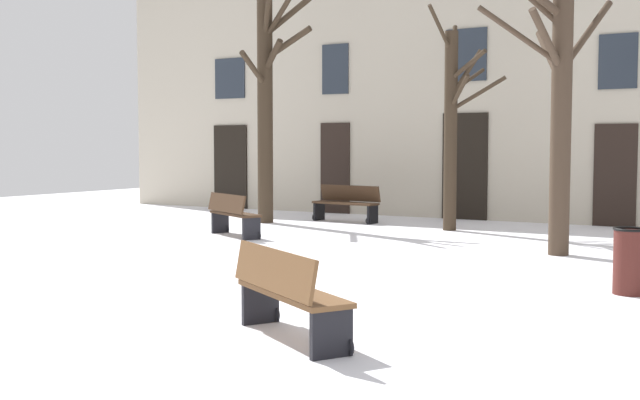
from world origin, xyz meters
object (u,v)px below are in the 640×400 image
at_px(bench_far_corner, 233,214).
at_px(litter_bin, 630,261).
at_px(tree_center, 452,121).
at_px(tree_left_of_center, 559,92).
at_px(tree_near_facade, 267,98).
at_px(bench_back_to_back_right, 347,203).
at_px(bench_facing_shops, 287,293).

bearing_deg(bench_far_corner, litter_bin, -169.81).
xyz_separation_m(tree_center, litter_bin, (4.64, -6.09, -2.01)).
xyz_separation_m(tree_left_of_center, bench_far_corner, (-6.48, -0.58, -2.34)).
bearing_deg(tree_near_facade, bench_far_corner, -70.43).
xyz_separation_m(tree_near_facade, tree_center, (4.52, 0.61, -0.60)).
bearing_deg(litter_bin, tree_left_of_center, 117.36).
bearing_deg(tree_near_facade, litter_bin, -30.87).
distance_m(tree_near_facade, tree_center, 4.60).
bearing_deg(bench_back_to_back_right, litter_bin, -34.29).
bearing_deg(bench_far_corner, bench_back_to_back_right, -69.76).
xyz_separation_m(tree_center, bench_facing_shops, (2.11, -10.26, -1.97)).
distance_m(litter_bin, bench_back_to_back_right, 10.11).
bearing_deg(bench_back_to_back_right, tree_center, -4.20).
xyz_separation_m(tree_left_of_center, bench_back_to_back_right, (-5.91, 3.42, -2.33)).
bearing_deg(litter_bin, tree_center, 127.30).
distance_m(tree_near_facade, tree_left_of_center, 7.80).
xyz_separation_m(tree_center, tree_left_of_center, (2.95, -2.83, 0.37)).
bearing_deg(tree_near_facade, bench_back_to_back_right, 37.50).
distance_m(tree_left_of_center, bench_back_to_back_right, 7.21).
height_order(tree_center, bench_back_to_back_right, tree_center).
distance_m(tree_near_facade, bench_facing_shops, 11.98).
xyz_separation_m(tree_near_facade, bench_back_to_back_right, (1.56, 1.20, -2.56)).
height_order(bench_far_corner, bench_back_to_back_right, bench_back_to_back_right).
height_order(tree_left_of_center, bench_facing_shops, tree_left_of_center).
distance_m(tree_left_of_center, bench_far_corner, 6.91).
xyz_separation_m(tree_left_of_center, litter_bin, (1.69, -3.26, -2.38)).
distance_m(tree_left_of_center, bench_facing_shops, 7.83).
distance_m(tree_center, tree_left_of_center, 4.11).
distance_m(tree_left_of_center, litter_bin, 4.37).
distance_m(litter_bin, bench_far_corner, 8.60).
distance_m(tree_near_facade, bench_far_corner, 3.92).
height_order(litter_bin, bench_back_to_back_right, bench_back_to_back_right).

